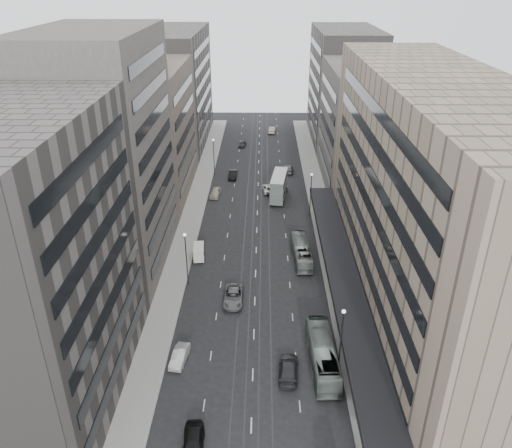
# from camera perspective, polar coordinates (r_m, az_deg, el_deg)

# --- Properties ---
(ground) EXTENTS (220.00, 220.00, 0.00)m
(ground) POSITION_cam_1_polar(r_m,az_deg,el_deg) (62.89, -0.26, -13.06)
(ground) COLOR black
(ground) RESTS_ON ground
(sidewalk_right) EXTENTS (4.00, 125.00, 0.15)m
(sidewalk_right) POSITION_cam_1_polar(r_m,az_deg,el_deg) (95.32, 7.39, 1.68)
(sidewalk_right) COLOR gray
(sidewalk_right) RESTS_ON ground
(sidewalk_left) EXTENTS (4.00, 125.00, 0.15)m
(sidewalk_left) POSITION_cam_1_polar(r_m,az_deg,el_deg) (95.57, -7.06, 1.77)
(sidewalk_left) COLOR gray
(sidewalk_left) RESTS_ON ground
(department_store) EXTENTS (19.20, 60.00, 30.00)m
(department_store) POSITION_cam_1_polar(r_m,az_deg,el_deg) (64.97, 19.14, 2.29)
(department_store) COLOR gray
(department_store) RESTS_ON ground
(building_right_mid) EXTENTS (15.00, 28.00, 24.00)m
(building_right_mid) POSITION_cam_1_polar(r_m,az_deg,el_deg) (106.11, 12.17, 10.82)
(building_right_mid) COLOR #4E4944
(building_right_mid) RESTS_ON ground
(building_right_far) EXTENTS (15.00, 32.00, 28.00)m
(building_right_far) POSITION_cam_1_polar(r_m,az_deg,el_deg) (134.38, 9.95, 15.24)
(building_right_far) COLOR #5B5652
(building_right_far) RESTS_ON ground
(building_left_a) EXTENTS (15.00, 28.00, 30.00)m
(building_left_a) POSITION_cam_1_polar(r_m,az_deg,el_deg) (52.58, -24.70, -4.72)
(building_left_a) COLOR #5B5652
(building_left_a) RESTS_ON ground
(building_left_b) EXTENTS (15.00, 26.00, 34.00)m
(building_left_b) POSITION_cam_1_polar(r_m,az_deg,el_deg) (74.59, -16.90, 7.47)
(building_left_b) COLOR #4E4944
(building_left_b) RESTS_ON ground
(building_left_c) EXTENTS (15.00, 28.00, 25.00)m
(building_left_c) POSITION_cam_1_polar(r_m,az_deg,el_deg) (100.74, -12.30, 10.25)
(building_left_c) COLOR #6E6155
(building_left_c) RESTS_ON ground
(building_left_d) EXTENTS (15.00, 38.00, 28.00)m
(building_left_d) POSITION_cam_1_polar(r_m,az_deg,el_deg) (131.80, -9.33, 15.06)
(building_left_d) COLOR #5B5652
(building_left_d) RESTS_ON ground
(lamp_right_near) EXTENTS (0.44, 0.44, 8.32)m
(lamp_right_near) POSITION_cam_1_polar(r_m,az_deg,el_deg) (56.39, 9.76, -12.18)
(lamp_right_near) COLOR #262628
(lamp_right_near) RESTS_ON ground
(lamp_right_far) EXTENTS (0.44, 0.44, 8.32)m
(lamp_right_far) POSITION_cam_1_polar(r_m,az_deg,el_deg) (90.72, 6.30, 3.94)
(lamp_right_far) COLOR #262628
(lamp_right_far) RESTS_ON ground
(lamp_left_near) EXTENTS (0.44, 0.44, 8.32)m
(lamp_left_near) POSITION_cam_1_polar(r_m,az_deg,el_deg) (70.52, -8.01, -3.30)
(lamp_left_near) COLOR #262628
(lamp_left_near) RESTS_ON ground
(lamp_left_far) EXTENTS (0.44, 0.44, 8.32)m
(lamp_left_far) POSITION_cam_1_polar(r_m,az_deg,el_deg) (109.52, -4.86, 8.10)
(lamp_left_far) COLOR #262628
(lamp_left_far) RESTS_ON ground
(bus_near) EXTENTS (3.06, 11.50, 3.18)m
(bus_near) POSITION_cam_1_polar(r_m,az_deg,el_deg) (58.96, 7.61, -14.55)
(bus_near) COLOR slate
(bus_near) RESTS_ON ground
(bus_far) EXTENTS (2.89, 10.30, 2.84)m
(bus_far) POSITION_cam_1_polar(r_m,az_deg,el_deg) (78.06, 5.19, -3.15)
(bus_far) COLOR gray
(bus_far) RESTS_ON ground
(double_decker) EXTENTS (3.80, 9.37, 4.98)m
(double_decker) POSITION_cam_1_polar(r_m,az_deg,el_deg) (98.40, 2.63, 4.38)
(double_decker) COLOR slate
(double_decker) RESTS_ON ground
(panel_van) EXTENTS (2.03, 3.70, 2.24)m
(panel_van) POSITION_cam_1_polar(r_m,az_deg,el_deg) (78.53, -6.55, -3.18)
(panel_van) COLOR white
(panel_van) RESTS_ON ground
(sedan_0) EXTENTS (2.37, 5.13, 1.70)m
(sedan_0) POSITION_cam_1_polar(r_m,az_deg,el_deg) (51.50, -7.18, -23.57)
(sedan_0) COLOR black
(sedan_0) RESTS_ON ground
(sedan_1) EXTENTS (2.07, 4.46, 1.42)m
(sedan_1) POSITION_cam_1_polar(r_m,az_deg,el_deg) (60.24, -8.72, -14.69)
(sedan_1) COLOR #BCBCB7
(sedan_1) RESTS_ON ground
(sedan_2) EXTENTS (2.67, 5.75, 1.59)m
(sedan_2) POSITION_cam_1_polar(r_m,az_deg,el_deg) (68.77, -2.61, -8.27)
(sedan_2) COLOR slate
(sedan_2) RESTS_ON ground
(sedan_3) EXTENTS (2.65, 5.59, 1.57)m
(sedan_3) POSITION_cam_1_polar(r_m,az_deg,el_deg) (58.07, 3.73, -16.18)
(sedan_3) COLOR #272729
(sedan_3) RESTS_ON ground
(sedan_4) EXTENTS (2.31, 4.90, 1.62)m
(sedan_4) POSITION_cam_1_polar(r_m,az_deg,el_deg) (100.31, -4.67, 3.60)
(sedan_4) COLOR #B4AA95
(sedan_4) RESTS_ON ground
(sedan_5) EXTENTS (1.77, 4.87, 1.60)m
(sedan_5) POSITION_cam_1_polar(r_m,az_deg,el_deg) (109.31, -2.65, 5.67)
(sedan_5) COLOR black
(sedan_5) RESTS_ON ground
(sedan_6) EXTENTS (2.71, 5.12, 1.37)m
(sedan_6) POSITION_cam_1_polar(r_m,az_deg,el_deg) (102.26, 1.44, 4.08)
(sedan_6) COLOR silver
(sedan_6) RESTS_ON ground
(sedan_7) EXTENTS (2.24, 5.13, 1.47)m
(sedan_7) POSITION_cam_1_polar(r_m,az_deg,el_deg) (112.90, 3.73, 6.32)
(sedan_7) COLOR #58585B
(sedan_7) RESTS_ON ground
(sedan_8) EXTENTS (2.12, 4.25, 1.39)m
(sedan_8) POSITION_cam_1_polar(r_m,az_deg,el_deg) (129.98, -1.57, 9.15)
(sedan_8) COLOR #252628
(sedan_8) RESTS_ON ground
(sedan_9) EXTENTS (2.19, 5.19, 1.67)m
(sedan_9) POSITION_cam_1_polar(r_m,az_deg,el_deg) (141.73, 1.85, 10.73)
(sedan_9) COLOR #A79A8A
(sedan_9) RESTS_ON ground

